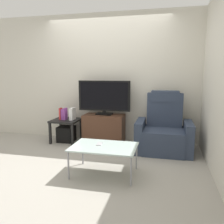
{
  "coord_description": "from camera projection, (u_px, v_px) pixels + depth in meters",
  "views": [
    {
      "loc": [
        1.19,
        -3.54,
        1.4
      ],
      "look_at": [
        0.23,
        0.5,
        0.7
      ],
      "focal_mm": 36.86,
      "sensor_mm": 36.0,
      "label": 1
    }
  ],
  "objects": [
    {
      "name": "book_middle",
      "position": [
        63.0,
        114.0,
        4.69
      ],
      "size": [
        0.04,
        0.12,
        0.22
      ],
      "primitive_type": "cube",
      "color": "purple",
      "rests_on": "side_table"
    },
    {
      "name": "game_console",
      "position": [
        72.0,
        114.0,
        4.68
      ],
      "size": [
        0.07,
        0.2,
        0.24
      ],
      "primitive_type": "cube",
      "color": "white",
      "rests_on": "side_table"
    },
    {
      "name": "side_table",
      "position": [
        66.0,
        123.0,
        4.73
      ],
      "size": [
        0.54,
        0.54,
        0.46
      ],
      "color": "black",
      "rests_on": "ground"
    },
    {
      "name": "ground_plane",
      "position": [
        92.0,
        157.0,
        3.9
      ],
      "size": [
        6.4,
        6.4,
        0.0
      ],
      "primitive_type": "plane",
      "color": "#9E998E"
    },
    {
      "name": "television",
      "position": [
        104.0,
        97.0,
        4.58
      ],
      "size": [
        1.05,
        0.2,
        0.68
      ],
      "color": "black",
      "rests_on": "tv_stand"
    },
    {
      "name": "subwoofer_box",
      "position": [
        66.0,
        134.0,
        4.77
      ],
      "size": [
        0.32,
        0.32,
        0.32
      ],
      "primitive_type": "cube",
      "color": "black",
      "rests_on": "ground"
    },
    {
      "name": "coffee_table",
      "position": [
        104.0,
        148.0,
        3.18
      ],
      "size": [
        0.9,
        0.6,
        0.41
      ],
      "color": "#B2C6C1",
      "rests_on": "ground"
    },
    {
      "name": "book_leftmost",
      "position": [
        61.0,
        114.0,
        4.7
      ],
      "size": [
        0.03,
        0.11,
        0.24
      ],
      "primitive_type": "cube",
      "color": "red",
      "rests_on": "side_table"
    },
    {
      "name": "wall_side",
      "position": [
        217.0,
        81.0,
        3.26
      ],
      "size": [
        0.06,
        4.48,
        2.6
      ],
      "primitive_type": "cube",
      "color": "beige",
      "rests_on": "ground"
    },
    {
      "name": "cell_phone",
      "position": [
        99.0,
        144.0,
        3.26
      ],
      "size": [
        0.09,
        0.16,
        0.01
      ],
      "primitive_type": "cube",
      "rotation": [
        0.0,
        0.0,
        0.13
      ],
      "color": "#B7B7BC",
      "rests_on": "coffee_table"
    },
    {
      "name": "tv_stand",
      "position": [
        104.0,
        129.0,
        4.67
      ],
      "size": [
        0.81,
        0.44,
        0.58
      ],
      "color": "#4C2D1E",
      "rests_on": "ground"
    },
    {
      "name": "wall_back",
      "position": [
        108.0,
        78.0,
        4.77
      ],
      "size": [
        6.4,
        0.06,
        2.6
      ],
      "primitive_type": "cube",
      "color": "beige",
      "rests_on": "ground"
    },
    {
      "name": "book_rightmost",
      "position": [
        65.0,
        114.0,
        4.68
      ],
      "size": [
        0.04,
        0.14,
        0.24
      ],
      "primitive_type": "cube",
      "color": "purple",
      "rests_on": "side_table"
    },
    {
      "name": "recliner_armchair",
      "position": [
        164.0,
        131.0,
        4.16
      ],
      "size": [
        0.98,
        0.78,
        1.08
      ],
      "rotation": [
        0.0,
        0.0,
        -0.05
      ],
      "color": "#2D384C",
      "rests_on": "ground"
    }
  ]
}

